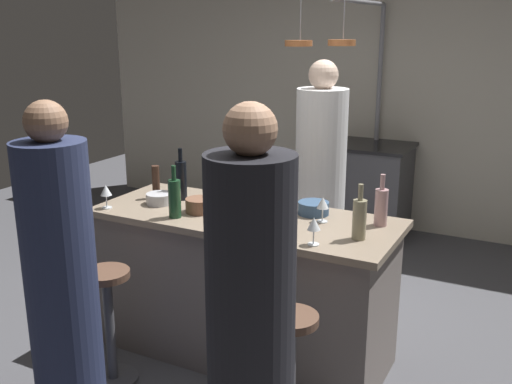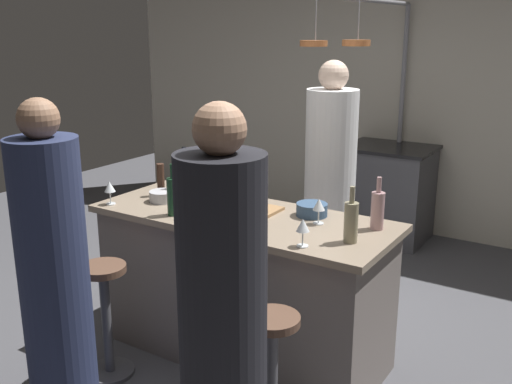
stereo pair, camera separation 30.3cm
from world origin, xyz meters
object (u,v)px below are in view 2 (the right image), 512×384
Objects in this scene: wine_bottle_green at (173,196)px; mixing_bowl_steel at (162,196)px; pepper_mill at (161,180)px; wine_bottle_rose at (378,210)px; wine_bottle_red at (233,180)px; wine_glass_by_chef at (319,206)px; mixing_bowl_blue at (312,210)px; wine_bottle_dark at (185,178)px; guest_right at (223,327)px; bar_stool_right at (272,374)px; stove_range at (387,192)px; wine_bottle_white at (351,221)px; cutting_board at (253,209)px; guest_left at (54,274)px; wine_glass_near_left_guest at (303,227)px; mixing_bowl_wooden at (199,204)px; chef at (330,191)px; wine_glass_near_right_guest at (110,188)px; bar_stool_left at (106,315)px.

wine_bottle_green is 0.31m from mixing_bowl_steel.
pepper_mill is 1.43m from wine_bottle_rose.
pepper_mill is 0.48m from wine_bottle_red.
mixing_bowl_blue is at bearing 131.83° from wine_glass_by_chef.
wine_bottle_dark is 0.87m from mixing_bowl_blue.
guest_right reaches higher than wine_bottle_green.
wine_bottle_rose reaches higher than bar_stool_right.
guest_right reaches higher than stove_range.
mixing_bowl_blue is at bearing 14.78° from mixing_bowl_steel.
guest_right is 0.94m from wine_bottle_white.
wine_bottle_white is at bearing -14.64° from cutting_board.
stove_range is at bearing 77.16° from mixing_bowl_steel.
cutting_board reaches higher than bar_stool_right.
guest_left is 11.27× the size of wine_glass_near_left_guest.
wine_bottle_green is at bearing -61.57° from wine_bottle_dark.
cutting_board is 0.97× the size of wine_bottle_dark.
guest_right is 1.45m from wine_bottle_red.
mixing_bowl_blue is at bearing 31.41° from wine_bottle_green.
mixing_bowl_wooden is at bearing -167.18° from wine_glass_by_chef.
chef is at bearing 59.37° from mixing_bowl_steel.
pepper_mill is (-0.74, -0.98, 0.20)m from chef.
pepper_mill is at bearing 140.77° from wine_bottle_green.
wine_bottle_red is 0.45m from mixing_bowl_steel.
wine_glass_near_left_guest is at bearing 91.72° from guest_right.
wine_bottle_white reaches higher than stove_range.
wine_bottle_rose is at bearing 64.61° from wine_glass_near_left_guest.
chef is 11.91× the size of wine_glass_near_right_guest.
mixing_bowl_wooden reaches higher than mixing_bowl_blue.
mixing_bowl_steel is at bearing -172.55° from wine_glass_by_chef.
bar_stool_left is 3.24× the size of pepper_mill.
wine_glass_near_right_guest is (-0.80, -0.37, 0.10)m from cutting_board.
wine_bottle_dark is at bearing 171.68° from wine_bottle_white.
mixing_bowl_steel is (-1.33, -0.23, -0.08)m from wine_bottle_rose.
guest_right is 10.37× the size of mixing_bowl_steel.
guest_right is 1.10m from wine_glass_by_chef.
wine_glass_near_left_guest reaches higher than mixing_bowl_blue.
wine_glass_by_chef is 0.81× the size of mixing_bowl_blue.
wine_glass_by_chef is at bearing -0.52° from wine_bottle_dark.
guest_right reaches higher than wine_bottle_rose.
wine_bottle_rose reaches higher than wine_glass_near_right_guest.
stove_range reaches higher than bar_stool_right.
wine_bottle_red is at bearing -109.16° from chef.
bar_stool_left is 3.76× the size of mixing_bowl_blue.
guest_left is (-1.06, 0.02, -0.03)m from guest_right.
wine_bottle_red reaches higher than mixing_bowl_wooden.
wine_bottle_white reaches higher than mixing_bowl_wooden.
guest_left is at bearing -114.98° from cutting_board.
wine_bottle_dark is 2.26× the size of wine_glass_near_left_guest.
mixing_bowl_steel is at bearing -120.63° from chef.
chef reaches higher than stove_range.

